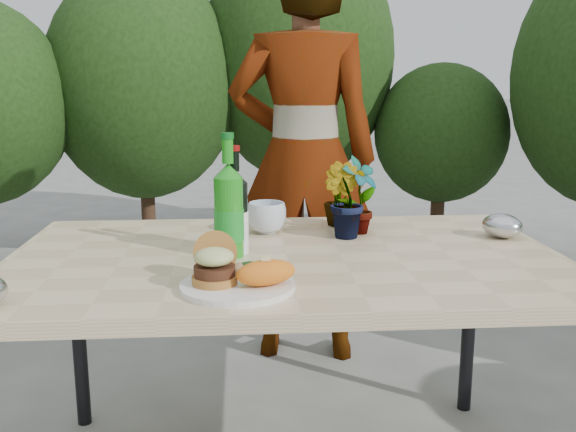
{
  "coord_description": "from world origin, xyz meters",
  "views": [
    {
      "loc": [
        -0.13,
        -1.8,
        1.25
      ],
      "look_at": [
        0.0,
        -0.08,
        0.88
      ],
      "focal_mm": 40.0,
      "sensor_mm": 36.0,
      "label": 1
    }
  ],
  "objects": [
    {
      "name": "burger_stack",
      "position": [
        -0.19,
        -0.29,
        0.81
      ],
      "size": [
        0.11,
        0.16,
        0.11
      ],
      "color": "#B7722D",
      "rests_on": "dinner_plate"
    },
    {
      "name": "shrub_hedge",
      "position": [
        0.16,
        1.62,
        1.16
      ],
      "size": [
        6.94,
        5.11,
        2.33
      ],
      "color": "#382316",
      "rests_on": "ground"
    },
    {
      "name": "grilled_veg",
      "position": [
        -0.12,
        -0.22,
        0.78
      ],
      "size": [
        0.08,
        0.05,
        0.03
      ],
      "color": "olive",
      "rests_on": "dinner_plate"
    },
    {
      "name": "plastic_cup",
      "position": [
        -0.14,
        0.03,
        0.8
      ],
      "size": [
        0.07,
        0.07,
        0.09
      ],
      "primitive_type": "cylinder",
      "color": "silver",
      "rests_on": "patio_table"
    },
    {
      "name": "seedling_mid",
      "position": [
        0.2,
        0.19,
        0.87
      ],
      "size": [
        0.17,
        0.17,
        0.24
      ],
      "primitive_type": "imported",
      "rotation": [
        0.0,
        0.0,
        2.37
      ],
      "color": "#2B581E",
      "rests_on": "patio_table"
    },
    {
      "name": "sweet_potato",
      "position": [
        -0.07,
        -0.33,
        0.8
      ],
      "size": [
        0.17,
        0.12,
        0.06
      ],
      "primitive_type": "ellipsoid",
      "rotation": [
        0.0,
        0.0,
        0.35
      ],
      "color": "orange",
      "rests_on": "dinner_plate"
    },
    {
      "name": "sparkling_water",
      "position": [
        -0.16,
        -0.01,
        0.88
      ],
      "size": [
        0.09,
        0.09,
        0.35
      ],
      "rotation": [
        0.0,
        0.0,
        -0.06
      ],
      "color": "#1C8818",
      "rests_on": "patio_table"
    },
    {
      "name": "blue_bowl",
      "position": [
        -0.05,
        0.27,
        0.8
      ],
      "size": [
        0.17,
        0.17,
        0.1
      ],
      "primitive_type": "imported",
      "rotation": [
        0.0,
        0.0,
        0.39
      ],
      "color": "silver",
      "rests_on": "patio_table"
    },
    {
      "name": "foil_packet_right",
      "position": [
        0.7,
        0.15,
        0.79
      ],
      "size": [
        0.16,
        0.17,
        0.08
      ],
      "primitive_type": "ellipsoid",
      "rotation": [
        0.0,
        0.0,
        2.19
      ],
      "color": "#B5B6BC",
      "rests_on": "patio_table"
    },
    {
      "name": "patio_table",
      "position": [
        0.0,
        0.0,
        0.69
      ],
      "size": [
        1.6,
        1.0,
        0.75
      ],
      "color": "#D1B88B",
      "rests_on": "ground"
    },
    {
      "name": "dinner_plate",
      "position": [
        -0.14,
        -0.31,
        0.76
      ],
      "size": [
        0.28,
        0.28,
        0.01
      ],
      "primitive_type": "cylinder",
      "color": "white",
      "rests_on": "patio_table"
    },
    {
      "name": "person",
      "position": [
        0.15,
        1.0,
        0.9
      ],
      "size": [
        0.71,
        0.51,
        1.81
      ],
      "primitive_type": "imported",
      "rotation": [
        0.0,
        0.0,
        3.02
      ],
      "color": "#A26651",
      "rests_on": "ground"
    },
    {
      "name": "seedling_left",
      "position": [
        0.26,
        0.24,
        0.88
      ],
      "size": [
        0.16,
        0.15,
        0.26
      ],
      "primitive_type": "imported",
      "rotation": [
        0.0,
        0.0,
        0.61
      ],
      "color": "#285E20",
      "rests_on": "patio_table"
    },
    {
      "name": "seedling_right",
      "position": [
        0.21,
        0.36,
        0.85
      ],
      "size": [
        0.15,
        0.15,
        0.19
      ],
      "primitive_type": "imported",
      "rotation": [
        0.0,
        0.0,
        4.04
      ],
      "color": "#27571D",
      "rests_on": "patio_table"
    },
    {
      "name": "wine_bottle",
      "position": [
        -0.15,
        0.03,
        0.87
      ],
      "size": [
        0.08,
        0.08,
        0.31
      ],
      "rotation": [
        0.0,
        0.0,
        0.35
      ],
      "color": "black",
      "rests_on": "patio_table"
    }
  ]
}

